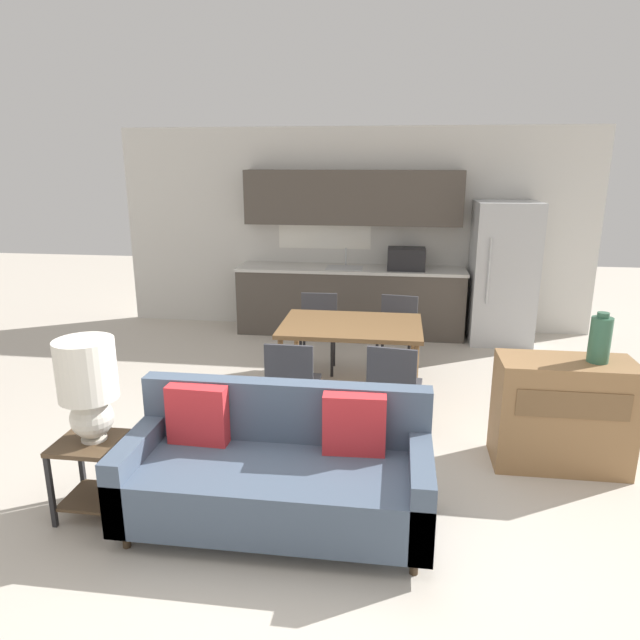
% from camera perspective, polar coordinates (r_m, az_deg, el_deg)
% --- Properties ---
extents(ground_plane, '(20.00, 20.00, 0.00)m').
position_cam_1_polar(ground_plane, '(3.94, -2.68, -19.55)').
color(ground_plane, beige).
extents(wall_back, '(6.40, 0.07, 2.70)m').
position_cam_1_polar(wall_back, '(7.87, 3.29, 8.97)').
color(wall_back, silver).
rests_on(wall_back, ground_plane).
extents(kitchen_counter, '(3.02, 0.65, 2.15)m').
position_cam_1_polar(kitchen_counter, '(7.65, 3.20, 4.91)').
color(kitchen_counter, '#4C443D').
rests_on(kitchen_counter, ground_plane).
extents(refrigerator, '(0.77, 0.78, 1.78)m').
position_cam_1_polar(refrigerator, '(7.61, 17.78, 4.51)').
color(refrigerator, '#B7BABC').
rests_on(refrigerator, ground_plane).
extents(dining_table, '(1.33, 0.94, 0.77)m').
position_cam_1_polar(dining_table, '(5.45, 3.13, -1.09)').
color(dining_table, brown).
rests_on(dining_table, ground_plane).
extents(couch, '(1.93, 0.80, 0.87)m').
position_cam_1_polar(couch, '(3.79, -4.20, -14.85)').
color(couch, '#3D2D1E').
rests_on(couch, ground_plane).
extents(side_table, '(0.40, 0.40, 0.53)m').
position_cam_1_polar(side_table, '(4.12, -21.95, -13.33)').
color(side_table, brown).
rests_on(side_table, ground_plane).
extents(table_lamp, '(0.37, 0.37, 0.68)m').
position_cam_1_polar(table_lamp, '(3.89, -22.20, -5.87)').
color(table_lamp, silver).
rests_on(table_lamp, side_table).
extents(credenza, '(0.98, 0.47, 0.85)m').
position_cam_1_polar(credenza, '(4.74, 23.02, -8.59)').
color(credenza, olive).
rests_on(credenza, ground_plane).
extents(vase, '(0.15, 0.15, 0.37)m').
position_cam_1_polar(vase, '(4.60, 26.21, -1.72)').
color(vase, '#336047').
rests_on(vase, credenza).
extents(dining_chair_far_left, '(0.44, 0.44, 0.85)m').
position_cam_1_polar(dining_chair_far_left, '(6.31, -0.18, -0.75)').
color(dining_chair_far_left, '#38383D').
rests_on(dining_chair_far_left, ground_plane).
extents(dining_chair_far_right, '(0.48, 0.48, 0.85)m').
position_cam_1_polar(dining_chair_far_right, '(6.26, 7.69, -1.03)').
color(dining_chair_far_right, '#38383D').
rests_on(dining_chair_far_right, ground_plane).
extents(dining_chair_near_left, '(0.42, 0.42, 0.85)m').
position_cam_1_polar(dining_chair_near_left, '(4.81, -2.81, -6.13)').
color(dining_chair_near_left, '#38383D').
rests_on(dining_chair_near_left, ground_plane).
extents(dining_chair_near_right, '(0.48, 0.48, 0.85)m').
position_cam_1_polar(dining_chair_near_right, '(4.77, 7.34, -6.46)').
color(dining_chair_near_right, '#38383D').
rests_on(dining_chair_near_right, ground_plane).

